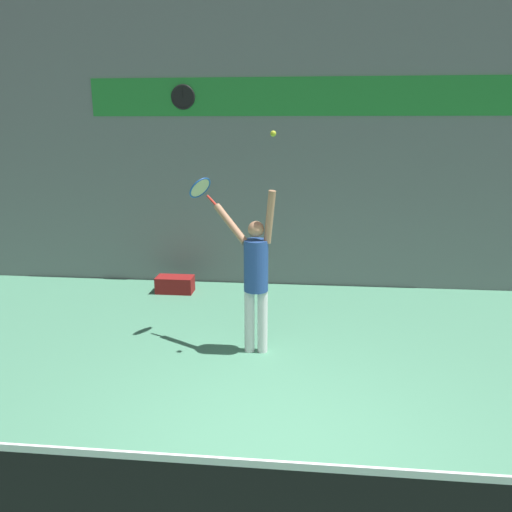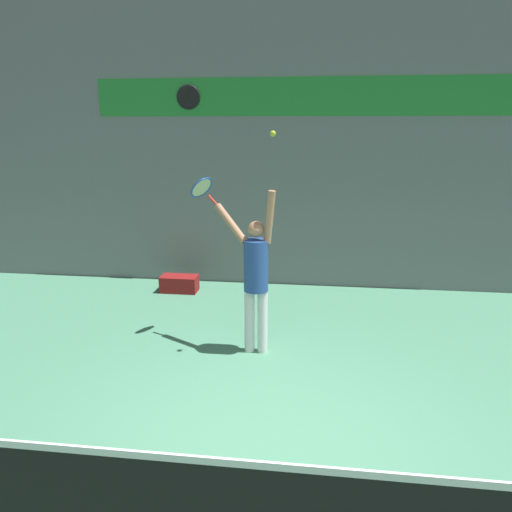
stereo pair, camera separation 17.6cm
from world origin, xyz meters
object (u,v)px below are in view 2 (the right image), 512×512
Objects in this scene: tennis_racket at (202,189)px; tennis_ball at (273,134)px; tennis_player at (255,274)px; scoreboard_clock at (188,97)px; equipment_bag at (179,284)px.

tennis_ball reaches higher than tennis_racket.
tennis_racket is at bearing 148.19° from tennis_player.
tennis_player is at bearing 151.79° from tennis_ball.
scoreboard_clock reaches higher than tennis_player.
tennis_player is at bearing -61.57° from scoreboard_clock.
equipment_bag is at bearing 116.92° from tennis_racket.
scoreboard_clock is 0.94× the size of tennis_racket.
tennis_racket is at bearing -63.08° from equipment_bag.
tennis_racket is 0.69× the size of equipment_bag.
tennis_racket is (-0.77, 0.47, 0.99)m from tennis_player.
equipment_bag is (-0.88, 1.73, -1.91)m from tennis_racket.
tennis_ball is (0.98, -0.59, 0.71)m from tennis_racket.
tennis_racket is 2.72m from equipment_bag.
tennis_ball is at bearing -59.31° from scoreboard_clock.
tennis_ball is at bearing -51.27° from equipment_bag.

